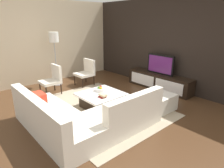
% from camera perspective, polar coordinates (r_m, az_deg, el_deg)
% --- Properties ---
extents(ground_plane, '(14.00, 14.00, 0.00)m').
position_cam_1_polar(ground_plane, '(4.99, -3.30, -7.41)').
color(ground_plane, '#4C301C').
extents(feature_wall_back, '(6.40, 0.12, 2.80)m').
position_cam_1_polar(feature_wall_back, '(6.56, 15.71, 10.92)').
color(feature_wall_back, black).
rests_on(feature_wall_back, ground).
extents(side_wall_left, '(0.12, 5.20, 2.80)m').
position_cam_1_polar(side_wall_left, '(7.42, -18.01, 11.48)').
color(side_wall_left, beige).
rests_on(side_wall_left, ground).
extents(area_rug, '(3.35, 2.59, 0.01)m').
position_cam_1_polar(area_rug, '(5.06, -4.01, -6.98)').
color(area_rug, tan).
rests_on(area_rug, ground).
extents(media_console, '(2.21, 0.47, 0.50)m').
position_cam_1_polar(media_console, '(6.54, 13.39, 0.76)').
color(media_console, black).
rests_on(media_console, ground).
extents(television, '(0.95, 0.06, 0.62)m').
position_cam_1_polar(television, '(6.40, 13.75, 5.53)').
color(television, black).
rests_on(television, media_console).
extents(sectional_couch, '(2.31, 2.35, 0.80)m').
position_cam_1_polar(sectional_couch, '(4.05, -8.67, -9.59)').
color(sectional_couch, silver).
rests_on(sectional_couch, ground).
extents(coffee_table, '(0.98, 1.03, 0.38)m').
position_cam_1_polar(coffee_table, '(5.03, -3.15, -4.65)').
color(coffee_table, black).
rests_on(coffee_table, ground).
extents(accent_chair_near, '(0.53, 0.54, 0.87)m').
position_cam_1_polar(accent_chair_near, '(6.15, -16.71, 1.68)').
color(accent_chair_near, black).
rests_on(accent_chair_near, ground).
extents(floor_lamp, '(0.31, 0.31, 1.77)m').
position_cam_1_polar(floor_lamp, '(6.79, -16.40, 11.86)').
color(floor_lamp, '#A5A5AA').
rests_on(floor_lamp, ground).
extents(ottoman, '(0.70, 0.70, 0.40)m').
position_cam_1_polar(ottoman, '(5.08, 13.12, -4.94)').
color(ottoman, silver).
rests_on(ottoman, ground).
extents(fruit_bowl, '(0.28, 0.28, 0.13)m').
position_cam_1_polar(fruit_bowl, '(5.14, -3.55, -1.48)').
color(fruit_bowl, silver).
rests_on(fruit_bowl, coffee_table).
extents(accent_chair_far, '(0.57, 0.54, 0.87)m').
position_cam_1_polar(accent_chair_far, '(6.78, -7.42, 3.81)').
color(accent_chair_far, black).
rests_on(accent_chair_far, ground).
extents(book_stack, '(0.21, 0.15, 0.08)m').
position_cam_1_polar(book_stack, '(4.72, -2.70, -3.30)').
color(book_stack, maroon).
rests_on(book_stack, coffee_table).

